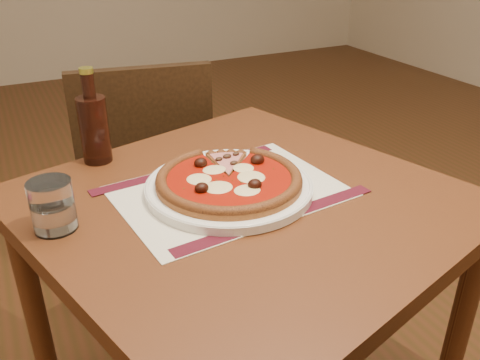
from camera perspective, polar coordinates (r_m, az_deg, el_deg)
name	(u,v)px	position (r m, az deg, el deg)	size (l,w,h in m)	color
table	(244,239)	(1.09, 0.47, -6.62)	(0.99, 0.99, 0.75)	#613017
chair_far	(145,172)	(1.73, -10.61, 0.93)	(0.48, 0.48, 0.88)	black
placemat	(229,191)	(1.05, -1.22, -1.28)	(0.45, 0.32, 0.00)	white
plate	(229,187)	(1.05, -1.23, -0.80)	(0.35, 0.35, 0.02)	white
pizza	(229,179)	(1.04, -1.24, 0.15)	(0.30, 0.30, 0.04)	#9B5D25
ham_slice	(234,161)	(1.12, -0.66, 2.10)	(0.09, 0.13, 0.02)	#9B5D25
water_glass	(53,206)	(0.97, -20.31, -2.72)	(0.08, 0.08, 0.10)	white
bottle	(94,126)	(1.20, -16.09, 5.82)	(0.07, 0.07, 0.22)	#33140C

